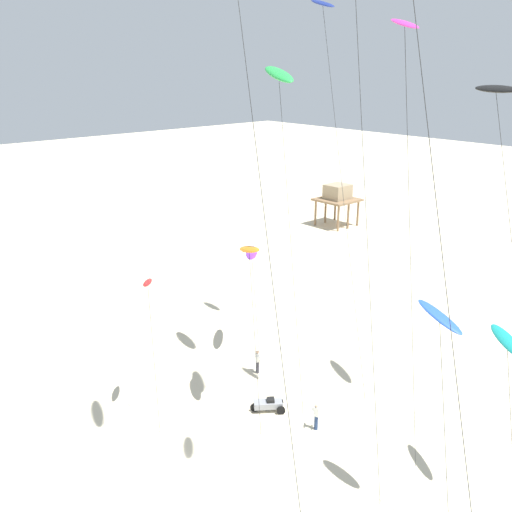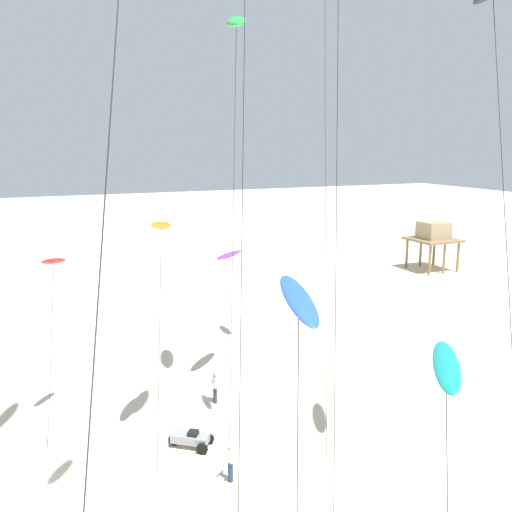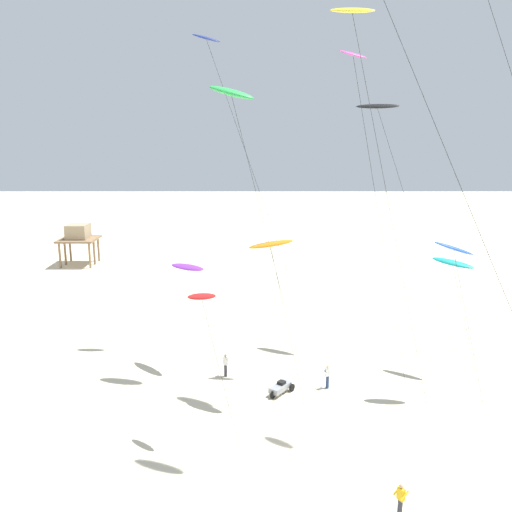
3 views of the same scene
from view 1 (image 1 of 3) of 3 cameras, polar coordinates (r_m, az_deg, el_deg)
ground_plane at (r=32.22m, az=-10.51°, el=-19.91°), size 260.00×260.00×0.00m
kite_teal at (r=28.67m, az=23.49°, el=-7.75°), size 3.36×2.22×8.35m
kite_black at (r=32.66m, az=22.56°, el=14.66°), size 7.86×4.14×18.85m
kite_orange at (r=31.53m, az=-0.67°, el=0.54°), size 3.63×1.98×10.71m
kite_green at (r=34.81m, az=2.28°, el=17.26°), size 6.52×3.29×19.86m
kite_blue at (r=25.52m, az=17.62°, el=-5.87°), size 3.54×1.67×10.28m
kite_navy at (r=40.30m, az=6.67°, el=22.62°), size 9.41×4.51×23.82m
kite_purple at (r=39.76m, az=-0.44°, el=0.30°), size 3.46×2.85×7.74m
kite_magenta at (r=30.05m, az=14.47°, el=19.25°), size 5.08×2.39×21.97m
kite_red at (r=32.70m, az=-10.60°, el=-2.74°), size 2.93×1.75×8.65m
kite_flyer_nearest at (r=34.13m, az=5.95°, el=-15.35°), size 0.68×0.67×1.67m
kite_flyer_middle at (r=39.34m, az=0.14°, el=-10.29°), size 0.72×0.71×1.67m
stilt_house at (r=73.84m, az=8.01°, el=5.92°), size 4.70×4.75×5.29m
beach_buggy at (r=35.79m, az=1.27°, el=-14.36°), size 1.79×1.98×0.82m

